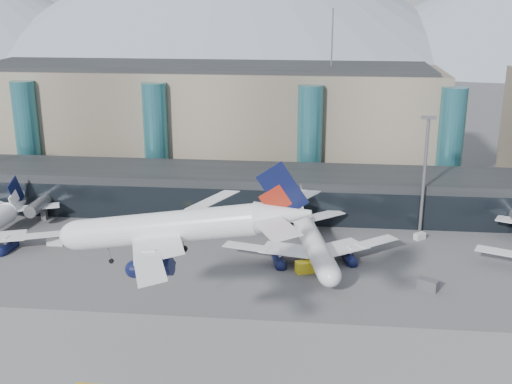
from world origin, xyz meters
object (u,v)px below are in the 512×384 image
Objects in this scene: veh_a at (56,240)px; veh_c at (428,285)px; jet_parked_mid at (312,234)px; lightmast_mid at (425,168)px; hero_jet at (189,219)px; veh_h at (306,267)px; veh_d at (420,236)px; veh_g at (339,247)px; veh_b at (173,231)px.

veh_c reaches higher than veh_a.
jet_parked_mid is at bearing -1.16° from veh_a.
lightmast_mid reaches higher than veh_c.
hero_jet reaches higher than veh_h.
veh_d is at bearing 7.10° from veh_a.
veh_a is at bearing -128.22° from veh_g.
hero_jet is (-39.27, -55.33, 7.07)m from lightmast_mid.
veh_g is (-15.26, 16.41, -0.30)m from veh_c.
veh_c is 24.44m from veh_d.
veh_a reaches higher than veh_b.
veh_a is at bearing 116.09° from veh_b.
jet_parked_mid is 25.03m from veh_c.
veh_g is (-17.18, -7.95, 0.01)m from veh_d.
veh_c is at bearing -107.42° from veh_b.
veh_h reaches higher than veh_b.
hero_jet reaches higher than veh_a.
veh_d is at bearing -98.25° from lightmast_mid.
veh_a is at bearing 148.91° from veh_h.
veh_g is at bearing 38.48° from veh_h.
hero_jet is at bearing -165.90° from veh_d.
veh_b is at bearing -139.89° from veh_g.
veh_b is (-53.35, -7.02, -13.60)m from lightmast_mid.
veh_d is 30.28m from veh_h.
veh_a is at bearing 77.97° from jet_parked_mid.
veh_a is at bearing -168.56° from lightmast_mid.
veh_a is 58.49m from veh_g.
veh_b is at bearing 144.01° from veh_d.
veh_c is at bearing 42.05° from hero_jet.
hero_jet is 49.61m from veh_c.
veh_a is (-76.26, -15.43, -13.47)m from lightmast_mid.
lightmast_mid is 14.48m from veh_d.
hero_jet reaches higher than veh_c.
hero_jet reaches higher than lightmast_mid.
veh_g is at bearing 166.21° from veh_d.
veh_h reaches higher than veh_c.
veh_d is at bearing -81.41° from veh_b.
veh_a is 1.19× the size of veh_b.
jet_parked_mid is (-23.41, -15.52, -9.89)m from lightmast_mid.
lightmast_mid is 7.07× the size of veh_c.
veh_b is 35.93m from veh_g.
veh_b is 55.30m from veh_c.
jet_parked_mid reaches higher than veh_b.
veh_g is at bearing 1.77° from veh_a.
veh_h is at bearing -113.80° from veh_b.
jet_parked_mid is 9.56× the size of veh_h.
jet_parked_mid is at bearing -146.45° from lightmast_mid.
veh_b reaches higher than veh_d.
veh_b is 52.74m from veh_d.
veh_b is 0.73× the size of veh_h.
hero_jet is at bearing -48.22° from veh_a.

